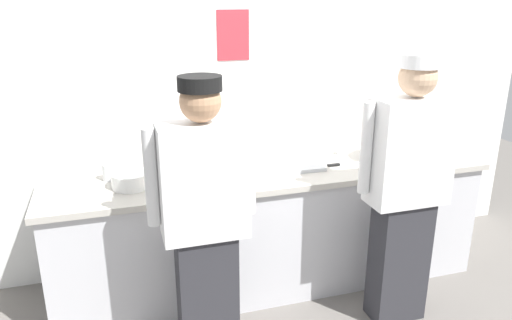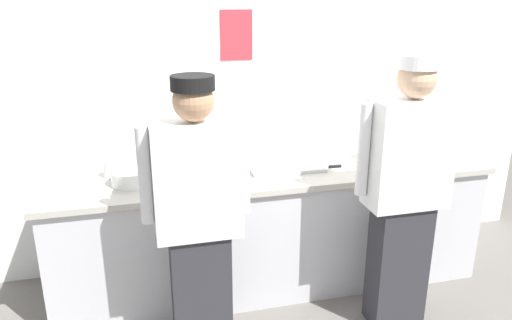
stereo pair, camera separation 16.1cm
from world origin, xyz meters
The scene contains 17 objects.
ground_plane centered at (0.00, 0.00, 0.00)m, with size 9.00×9.00×0.00m, color slate.
wall_back centered at (0.00, 0.89, 1.47)m, with size 4.79×0.11×2.95m.
prep_counter centered at (0.00, 0.39, 0.44)m, with size 3.05×0.74×0.88m.
chef_near_left centered at (-0.60, -0.25, 0.88)m, with size 0.60×0.24×1.65m.
chef_center centered at (0.66, -0.25, 0.92)m, with size 0.62×0.24×1.72m.
plate_stack_front centered at (-0.36, 0.50, 0.92)m, with size 0.23×0.23×0.07m.
plate_stack_rear centered at (-0.95, 0.33, 0.93)m, with size 0.24×0.24×0.10m.
mixing_bowl_steel centered at (0.88, 0.34, 0.95)m, with size 0.38×0.38×0.13m, color #B7BABF.
sheet_tray centered at (0.10, 0.39, 0.89)m, with size 0.51×0.31×0.02m, color #B7BABF.
squeeze_bottle_primary centered at (-0.26, 0.36, 0.98)m, with size 0.06×0.06×0.20m.
squeeze_bottle_secondary centered at (-0.67, 0.45, 0.97)m, with size 0.06×0.06×0.18m.
squeeze_bottle_spare centered at (-0.52, 0.19, 0.99)m, with size 0.05×0.05×0.21m.
ramekin_yellow_sauce centered at (1.29, 0.52, 0.91)m, with size 0.08×0.08×0.04m.
ramekin_green_sauce centered at (-0.30, 0.23, 0.90)m, with size 0.09×0.09×0.04m.
ramekin_orange_sauce centered at (0.62, 0.55, 0.91)m, with size 0.08×0.08×0.04m.
deli_cup centered at (-1.07, 0.50, 0.94)m, with size 0.09×0.09×0.11m, color white.
chefs_knife centered at (0.52, 0.32, 0.89)m, with size 0.27×0.03×0.02m.
Camera 2 is at (-0.88, -2.69, 2.03)m, focal length 34.43 mm.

